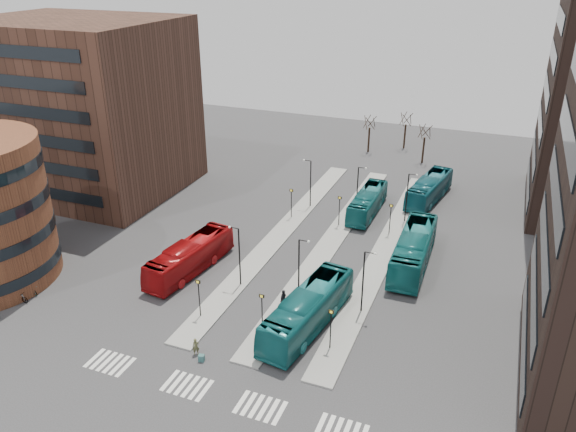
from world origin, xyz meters
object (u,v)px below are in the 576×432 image
at_px(teal_bus_d, 429,189).
at_px(bicycle_mid, 20,297).
at_px(commuter_b, 283,299).
at_px(commuter_a, 207,259).
at_px(red_bus, 190,257).
at_px(teal_bus_a, 308,310).
at_px(traveller, 196,347).
at_px(commuter_c, 312,307).
at_px(bicycle_far, 33,290).
at_px(teal_bus_c, 414,249).
at_px(suitcase, 201,358).
at_px(teal_bus_b, 367,202).

relative_size(teal_bus_d, bicycle_mid, 6.46).
bearing_deg(commuter_b, commuter_a, 72.07).
height_order(red_bus, bicycle_mid, red_bus).
distance_m(teal_bus_a, traveller, 9.82).
height_order(teal_bus_a, commuter_c, teal_bus_a).
height_order(traveller, bicycle_far, traveller).
xyz_separation_m(teal_bus_a, teal_bus_c, (6.43, 13.97, 0.06)).
bearing_deg(commuter_c, traveller, 5.00).
relative_size(traveller, commuter_b, 0.80).
bearing_deg(teal_bus_d, bicycle_mid, -119.91).
bearing_deg(suitcase, red_bus, 112.97).
bearing_deg(suitcase, teal_bus_a, 38.59).
relative_size(commuter_c, bicycle_far, 0.99).
bearing_deg(bicycle_far, commuter_a, -30.73).
xyz_separation_m(teal_bus_c, traveller, (-13.47, -20.75, -1.06)).
bearing_deg(traveller, commuter_b, 30.04).
xyz_separation_m(teal_bus_a, teal_bus_b, (-1.10, 24.58, -0.26)).
height_order(teal_bus_b, bicycle_far, teal_bus_b).
bearing_deg(teal_bus_b, bicycle_far, -129.50).
relative_size(suitcase, commuter_c, 0.35).
xyz_separation_m(teal_bus_b, bicycle_far, (-24.78, -29.34, -1.06)).
distance_m(commuter_c, bicycle_far, 26.50).
bearing_deg(bicycle_mid, teal_bus_a, -81.17).
relative_size(teal_bus_c, commuter_b, 6.93).
xyz_separation_m(suitcase, bicycle_far, (-19.63, 2.58, 0.14)).
bearing_deg(commuter_c, commuter_a, -63.83).
xyz_separation_m(commuter_c, bicycle_far, (-25.68, -6.51, -0.38)).
relative_size(teal_bus_c, commuter_a, 7.53).
distance_m(teal_bus_b, teal_bus_d, 9.44).
distance_m(traveller, commuter_a, 13.96).
bearing_deg(teal_bus_a, red_bus, 170.77).
height_order(teal_bus_b, commuter_a, teal_bus_b).
bearing_deg(commuter_c, bicycle_far, -32.07).
bearing_deg(bicycle_far, traveller, -76.34).
xyz_separation_m(teal_bus_c, commuter_a, (-19.49, -8.15, -0.95)).
xyz_separation_m(commuter_a, bicycle_mid, (-12.83, -12.12, -0.33)).
distance_m(teal_bus_d, commuter_a, 31.59).
bearing_deg(bicycle_mid, teal_bus_d, -44.37).
bearing_deg(teal_bus_c, suitcase, -121.66).
xyz_separation_m(commuter_a, commuter_c, (12.85, -4.06, -0.05)).
xyz_separation_m(suitcase, teal_bus_a, (6.25, 7.33, 1.46)).
bearing_deg(traveller, bicycle_mid, 143.64).
bearing_deg(red_bus, bicycle_mid, -130.14).
xyz_separation_m(teal_bus_b, bicycle_mid, (-24.78, -30.89, -0.95)).
xyz_separation_m(red_bus, traveller, (7.14, -11.23, -0.87)).
bearing_deg(teal_bus_b, commuter_b, -94.09).
bearing_deg(bicycle_mid, teal_bus_c, -62.76).
bearing_deg(bicycle_mid, red_bus, -52.27).
relative_size(teal_bus_a, commuter_b, 6.70).
xyz_separation_m(bicycle_mid, bicycle_far, (0.00, 1.55, -0.11)).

